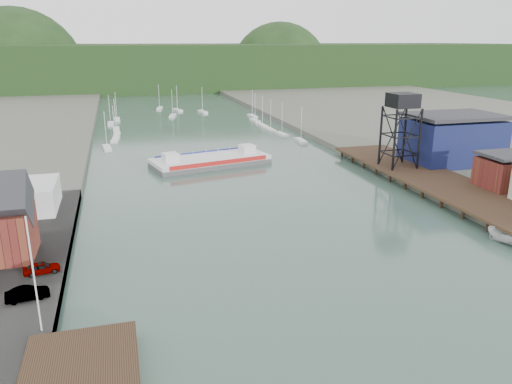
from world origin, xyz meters
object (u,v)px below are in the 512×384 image
car_west_a (42,268)px  chain_ferry (210,160)px  motorboat (505,237)px  lift_tower (402,105)px

car_west_a → chain_ferry: bearing=-39.2°
chain_ferry → motorboat: chain_ferry is taller
car_west_a → motorboat: bearing=-103.6°
lift_tower → chain_ferry: 45.87m
motorboat → lift_tower: bearing=67.6°
lift_tower → motorboat: lift_tower is taller
motorboat → car_west_a: bearing=161.1°
lift_tower → chain_ferry: (-38.30, 20.66, -14.50)m
lift_tower → motorboat: (-5.08, -38.95, -14.55)m
lift_tower → car_west_a: lift_tower is taller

